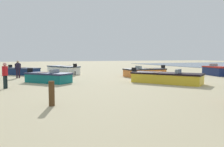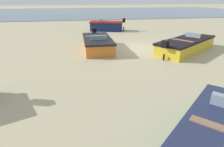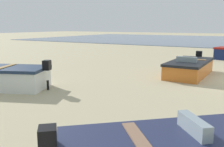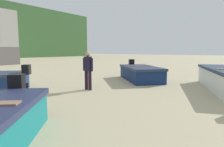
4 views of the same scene
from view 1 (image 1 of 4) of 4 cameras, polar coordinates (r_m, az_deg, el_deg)
The scene contains 10 objects.
ground_plane at distance 20.03m, azimuth 11.86°, elevation -1.40°, with size 160.00×160.00×0.00m, color tan.
boat_navy_1 at distance 26.00m, azimuth -22.03°, elevation 0.55°, with size 3.54×3.62×1.09m.
boat_teal_2 at distance 17.59m, azimuth -16.19°, elevation -0.98°, with size 3.69×3.53×1.08m.
boat_yellow_3 at distance 16.96m, azimuth 13.85°, elevation -1.08°, with size 5.22×4.37×1.11m.
boat_white_5 at distance 26.14m, azimuth -12.53°, elevation 0.95°, with size 4.83×3.29×1.24m.
boat_orange_6 at distance 22.40m, azimuth 8.50°, elevation 0.31°, with size 1.82×4.42×1.12m.
boat_navy_7 at distance 25.85m, azimuth 25.45°, elevation 0.65°, with size 3.71×2.36×1.28m.
mooring_post_near_water at distance 9.20m, azimuth -15.39°, elevation -5.03°, with size 0.24×0.24×1.01m, color #4D321B.
beach_walker_foreground at distance 22.28m, azimuth -23.22°, elevation 1.37°, with size 0.35×0.53×1.62m.
beach_walker_distant at distance 15.16m, azimuth -25.99°, elevation 0.03°, with size 0.51×0.46×1.62m.
Camera 1 is at (-16.47, 11.22, 1.98)m, focal length 35.26 mm.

